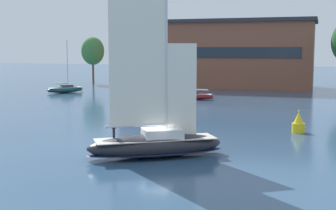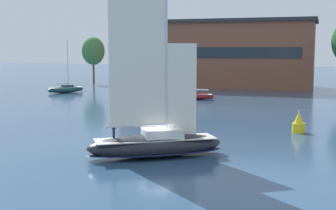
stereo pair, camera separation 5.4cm
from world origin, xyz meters
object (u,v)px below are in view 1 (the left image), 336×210
channel_buoy (298,124)px  sailboat_moored_near_marina (194,96)px  tree_shore_center (93,51)px  sailboat_main (156,142)px  sailboat_moored_far_slip (65,89)px

channel_buoy → sailboat_moored_near_marina: bearing=124.2°
tree_shore_center → sailboat_main: bearing=-59.1°
sailboat_main → sailboat_moored_near_marina: sailboat_main is taller
tree_shore_center → sailboat_main: size_ratio=0.76×
sailboat_moored_near_marina → sailboat_moored_far_slip: sailboat_moored_far_slip is taller
sailboat_moored_near_marina → channel_buoy: bearing=-55.8°
tree_shore_center → sailboat_main: 78.13m
sailboat_main → channel_buoy: size_ratio=6.50×
sailboat_main → tree_shore_center: bearing=120.9°
sailboat_moored_near_marina → sailboat_main: bearing=-78.8°
sailboat_moored_far_slip → channel_buoy: sailboat_moored_far_slip is taller
tree_shore_center → sailboat_moored_near_marina: (31.94, -25.96, -7.16)m
tree_shore_center → channel_buoy: (49.87, -52.33, -6.88)m
tree_shore_center → sailboat_moored_far_slip: size_ratio=1.11×
sailboat_main → sailboat_moored_far_slip: (-34.47, 44.62, -0.47)m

